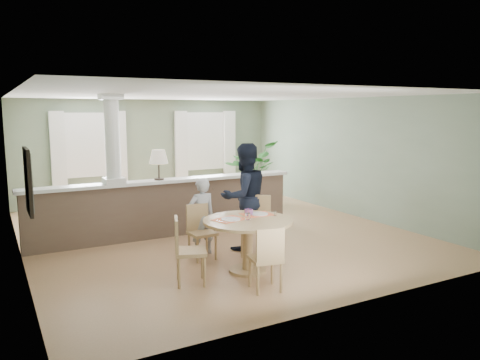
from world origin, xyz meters
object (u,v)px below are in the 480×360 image
sofa (194,198)px  chair_far_man (256,222)px  chair_near (267,256)px  houseplant (251,172)px  child_person (202,216)px  man_person (244,197)px  chair_far_boy (200,229)px  chair_side (185,248)px  dining_table (248,230)px

sofa → chair_far_man: chair_far_man is taller
chair_far_man → chair_near: chair_far_man is taller
houseplant → child_person: size_ratio=1.25×
man_person → child_person: bearing=-11.1°
houseplant → child_person: houseplant is taller
chair_far_boy → chair_far_man: bearing=-18.1°
man_person → chair_side: bearing=29.6°
chair_near → dining_table: bearing=-90.2°
chair_far_boy → chair_side: bearing=-125.9°
houseplant → man_person: size_ratio=0.87×
sofa → chair_side: (-1.82, -3.96, 0.13)m
chair_far_man → chair_side: size_ratio=1.05×
chair_near → chair_side: (-0.85, 0.80, 0.03)m
chair_far_boy → houseplant: bearing=47.9°
sofa → man_person: (-0.28, -2.88, 0.53)m
chair_far_boy → chair_side: (-0.66, -0.98, 0.03)m
dining_table → houseplant: bearing=59.5°
child_person → sofa: bearing=-112.3°
chair_far_man → child_person: 0.93m
chair_far_man → chair_near: size_ratio=1.11×
sofa → child_person: 3.00m
chair_near → man_person: man_person is taller
child_person → man_person: 0.83m
chair_far_boy → man_person: size_ratio=0.48×
houseplant → chair_near: size_ratio=1.81×
dining_table → chair_side: bearing=-178.5°
chair_side → child_person: 1.39m
sofa → houseplant: houseplant is taller
chair_side → man_person: bearing=-35.9°
chair_near → child_person: 1.96m
chair_far_man → chair_near: bearing=-72.4°
chair_far_boy → man_person: (0.89, 0.10, 0.44)m
houseplant → man_person: man_person is taller
sofa → houseplant: bearing=10.8°
houseplant → chair_side: size_ratio=1.71×
sofa → chair_side: size_ratio=2.87×
chair_near → child_person: child_person is taller
chair_far_man → houseplant: bearing=104.4°
dining_table → chair_side: size_ratio=1.40×
houseplant → chair_far_boy: size_ratio=1.82×
dining_table → chair_side: chair_side is taller
sofa → chair_side: bearing=-123.2°
dining_table → chair_far_man: chair_far_man is taller
child_person → man_person: (0.78, -0.08, 0.28)m
man_person → chair_far_man: bearing=89.2°
dining_table → man_person: (0.53, 1.05, 0.29)m
child_person → man_person: bearing=172.6°
dining_table → chair_side: 1.02m
houseplant → child_person: (-2.96, -3.46, -0.16)m
houseplant → chair_near: (-2.87, -5.42, -0.32)m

